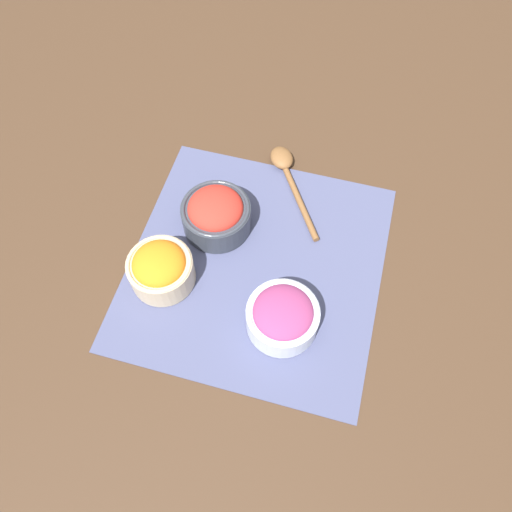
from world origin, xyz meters
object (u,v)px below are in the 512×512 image
(onion_bowl, at_px, (283,316))
(tomato_bowl, at_px, (216,213))
(carrot_bowl, at_px, (161,268))
(wooden_spoon, at_px, (287,170))

(onion_bowl, bearing_deg, tomato_bowl, 135.40)
(onion_bowl, relative_size, carrot_bowl, 1.06)
(tomato_bowl, distance_m, wooden_spoon, 0.19)
(tomato_bowl, height_order, carrot_bowl, tomato_bowl)
(wooden_spoon, bearing_deg, tomato_bowl, -122.53)
(wooden_spoon, bearing_deg, onion_bowl, -77.98)
(onion_bowl, relative_size, tomato_bowl, 0.94)
(carrot_bowl, bearing_deg, tomato_bowl, 66.26)
(carrot_bowl, height_order, wooden_spoon, carrot_bowl)
(wooden_spoon, bearing_deg, carrot_bowl, -118.63)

